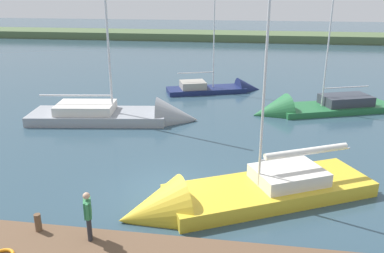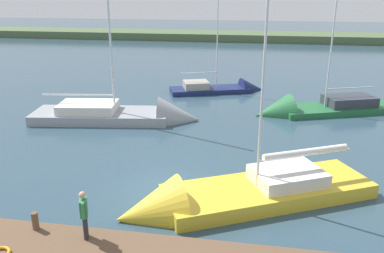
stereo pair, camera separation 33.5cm
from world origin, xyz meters
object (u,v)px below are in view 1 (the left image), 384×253
object	(u,v)px
sailboat_near_dock	(131,118)
sailboat_inner_slip	(225,201)
mooring_post_near	(38,222)
person_on_dock	(88,213)
sailboat_outer_mooring	(306,111)
sailboat_far_right	(223,90)

from	to	relation	value
sailboat_near_dock	sailboat_inner_slip	world-z (taller)	sailboat_near_dock
mooring_post_near	sailboat_inner_slip	bearing A→B (deg)	-148.14
sailboat_inner_slip	person_on_dock	size ratio (longest dim) A/B	7.13
sailboat_outer_mooring	sailboat_far_right	bearing A→B (deg)	-60.64
sailboat_near_dock	sailboat_inner_slip	distance (m)	11.73
sailboat_near_dock	sailboat_far_right	distance (m)	10.17
mooring_post_near	sailboat_inner_slip	distance (m)	6.79
sailboat_near_dock	sailboat_outer_mooring	bearing A→B (deg)	9.80
sailboat_inner_slip	person_on_dock	bearing A→B (deg)	16.34
sailboat_far_right	person_on_dock	world-z (taller)	sailboat_far_right
sailboat_outer_mooring	person_on_dock	size ratio (longest dim) A/B	6.41
sailboat_inner_slip	person_on_dock	world-z (taller)	sailboat_inner_slip
mooring_post_near	sailboat_far_right	xyz separation A→B (m)	(-4.18, -21.93, -0.82)
sailboat_inner_slip	sailboat_far_right	size ratio (longest dim) A/B	1.36
sailboat_outer_mooring	sailboat_far_right	size ratio (longest dim) A/B	1.22
sailboat_outer_mooring	sailboat_far_right	distance (m)	7.98
sailboat_far_right	mooring_post_near	bearing A→B (deg)	-121.03
sailboat_far_right	person_on_dock	size ratio (longest dim) A/B	5.25
sailboat_inner_slip	sailboat_far_right	xyz separation A→B (m)	(1.55, -18.36, -0.10)
sailboat_near_dock	mooring_post_near	bearing A→B (deg)	-93.76
sailboat_inner_slip	sailboat_near_dock	bearing A→B (deg)	-82.17
sailboat_inner_slip	person_on_dock	distance (m)	5.58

